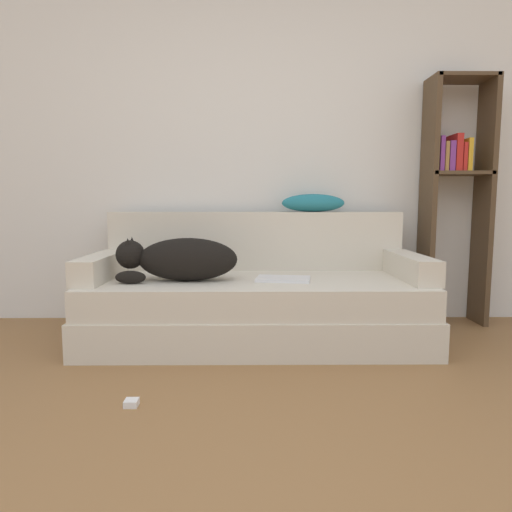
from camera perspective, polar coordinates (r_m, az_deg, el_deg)
The scene contains 10 objects.
wall_back at distance 3.44m, azimuth -0.22°, elevation 14.78°, with size 7.50×0.06×2.70m.
couch at distance 2.89m, azimuth -0.02°, elevation -6.72°, with size 2.07×0.91×0.40m.
couch_backrest at distance 3.21m, azimuth -0.07°, elevation 1.92°, with size 2.03×0.15×0.40m.
couch_arm_left at distance 2.98m, azimuth -18.75°, elevation -1.26°, with size 0.15×0.72×0.15m.
couch_arm_right at distance 3.00m, azimuth 18.62°, elevation -1.22°, with size 0.15×0.72×0.15m.
dog at distance 2.77m, azimuth -9.56°, elevation -0.37°, with size 0.73×0.26×0.26m.
laptop at distance 2.77m, azimuth 3.42°, elevation -2.88°, with size 0.35×0.25×0.02m.
throw_pillow at distance 3.24m, azimuth 7.15°, elevation 6.59°, with size 0.44×0.16×0.13m.
bookshelf at distance 3.53m, azimuth 23.64°, elevation 8.00°, with size 0.43×0.26×1.72m.
power_adapter at distance 2.11m, azimuth -15.31°, elevation -17.29°, with size 0.06×0.06×0.03m.
Camera 1 is at (-0.02, -0.98, 0.87)m, focal length 32.00 mm.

